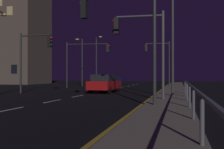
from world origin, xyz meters
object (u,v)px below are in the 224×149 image
object	(u,v)px
car	(105,83)
traffic_light_far_left	(34,51)
street_lamp_mid_block	(178,23)
traffic_light_far_center	(85,55)
car_oncoming	(113,80)
street_lamp_corner	(97,56)
building_distant	(6,38)
street_lamp_across_street	(81,57)
traffic_light_near_left	(140,38)
traffic_light_near_right	(159,55)
traffic_light_mid_left	(121,23)

from	to	relation	value
car	traffic_light_far_left	size ratio (longest dim) A/B	0.88
street_lamp_mid_block	traffic_light_far_center	bearing A→B (deg)	133.19
car_oncoming	street_lamp_corner	xyz separation A→B (m)	(-3.32, 2.78, 3.84)
traffic_light_far_left	building_distant	bearing A→B (deg)	129.85
traffic_light_far_left	street_lamp_across_street	xyz separation A→B (m)	(-2.01, 16.17, 0.58)
car	building_distant	size ratio (longest dim) A/B	0.26
traffic_light_near_left	traffic_light_near_right	distance (m)	19.52
traffic_light_near_right	traffic_light_near_left	bearing A→B (deg)	-88.90
car_oncoming	traffic_light_near_left	xyz separation A→B (m)	(7.33, -22.96, 2.83)
car	street_lamp_mid_block	xyz separation A→B (m)	(6.17, -3.77, 4.17)
street_lamp_across_street	car_oncoming	bearing A→B (deg)	30.60
traffic_light_near_right	street_lamp_across_street	world-z (taller)	street_lamp_across_street
street_lamp_mid_block	street_lamp_across_street	distance (m)	22.09
traffic_light_near_right	building_distant	xyz separation A→B (m)	(-29.05, 8.86, 4.37)
car_oncoming	traffic_light_near_left	bearing A→B (deg)	-72.28
street_lamp_mid_block	street_lamp_across_street	bearing A→B (deg)	127.72
street_lamp_across_street	car	bearing A→B (deg)	-61.82
street_lamp_across_street	street_lamp_corner	size ratio (longest dim) A/B	0.88
traffic_light_near_left	street_lamp_mid_block	xyz separation A→B (m)	(2.09, 3.09, 1.34)
street_lamp_corner	street_lamp_across_street	bearing A→B (deg)	-98.25
car	street_lamp_across_street	world-z (taller)	street_lamp_across_street
car	traffic_light_mid_left	xyz separation A→B (m)	(3.55, -9.85, 3.14)
traffic_light_near_left	building_distant	xyz separation A→B (m)	(-29.43, 28.38, 4.86)
traffic_light_far_center	traffic_light_near_right	bearing A→B (deg)	31.77
traffic_light_far_left	street_lamp_corner	bearing A→B (deg)	93.36
traffic_light_mid_left	building_distant	size ratio (longest dim) A/B	0.32
car	traffic_light_near_left	bearing A→B (deg)	-59.29
traffic_light_far_center	traffic_light_near_right	size ratio (longest dim) A/B	0.95
street_lamp_corner	traffic_light_far_left	bearing A→B (deg)	-86.64
car	traffic_light_near_right	bearing A→B (deg)	73.70
traffic_light_near_left	traffic_light_mid_left	world-z (taller)	traffic_light_mid_left
traffic_light_far_left	street_lamp_corner	size ratio (longest dim) A/B	0.65
building_distant	street_lamp_across_street	bearing A→B (deg)	-23.48
street_lamp_across_street	traffic_light_near_right	bearing A→B (deg)	-5.35
traffic_light_near_left	building_distant	world-z (taller)	building_distant
traffic_light_near_left	building_distant	distance (m)	41.17
traffic_light_mid_left	traffic_light_near_right	bearing A→B (deg)	89.63
traffic_light_far_left	street_lamp_mid_block	world-z (taller)	street_lamp_mid_block
traffic_light_far_center	traffic_light_far_left	xyz separation A→B (m)	(-0.83, -10.06, -0.41)
traffic_light_far_center	car	bearing A→B (deg)	-59.36
street_lamp_across_street	traffic_light_near_left	bearing A→B (deg)	-60.96
street_lamp_across_street	street_lamp_corner	xyz separation A→B (m)	(0.75, 5.19, 0.58)
car_oncoming	traffic_light_far_center	distance (m)	9.15
traffic_light_near_left	traffic_light_near_right	xyz separation A→B (m)	(-0.38, 19.51, 0.50)
traffic_light_far_center	street_lamp_mid_block	size ratio (longest dim) A/B	0.67
street_lamp_corner	traffic_light_mid_left	bearing A→B (deg)	-70.57
car	street_lamp_mid_block	size ratio (longest dim) A/B	0.55
traffic_light_mid_left	traffic_light_far_left	distance (m)	11.55
traffic_light_far_left	street_lamp_across_street	distance (m)	16.30
traffic_light_near_left	traffic_light_near_right	size ratio (longest dim) A/B	0.87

